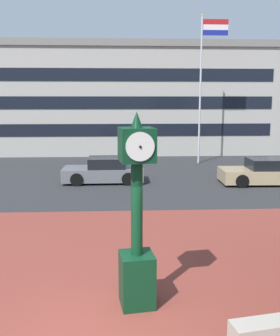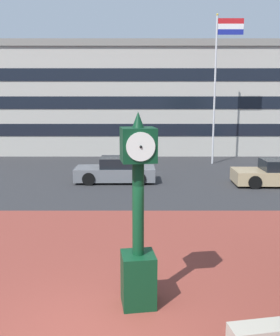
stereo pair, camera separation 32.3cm
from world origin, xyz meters
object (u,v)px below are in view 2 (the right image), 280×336
at_px(street_clock, 137,227).
at_px(car_street_near, 277,174).
at_px(civic_building, 103,99).
at_px(flagpole_primary, 216,77).
at_px(car_street_mid, 114,171).

height_order(street_clock, car_street_near, street_clock).
xyz_separation_m(car_street_near, civic_building, (-9.99, 16.32, 3.66)).
distance_m(car_street_near, flagpole_primary, 8.38).
relative_size(car_street_mid, flagpole_primary, 0.43).
xyz_separation_m(car_street_near, flagpole_primary, (-1.84, 6.44, 5.03)).
distance_m(car_street_near, civic_building, 19.48).
distance_m(street_clock, car_street_mid, 11.90).
bearing_deg(street_clock, car_street_mid, 87.39).
xyz_separation_m(street_clock, car_street_near, (6.87, 11.01, -1.10)).
height_order(car_street_near, civic_building, civic_building).
relative_size(car_street_near, flagpole_primary, 0.46).
relative_size(car_street_near, civic_building, 0.14).
relative_size(street_clock, car_street_near, 0.91).
bearing_deg(civic_building, car_street_near, -58.54).
height_order(car_street_near, car_street_mid, same).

